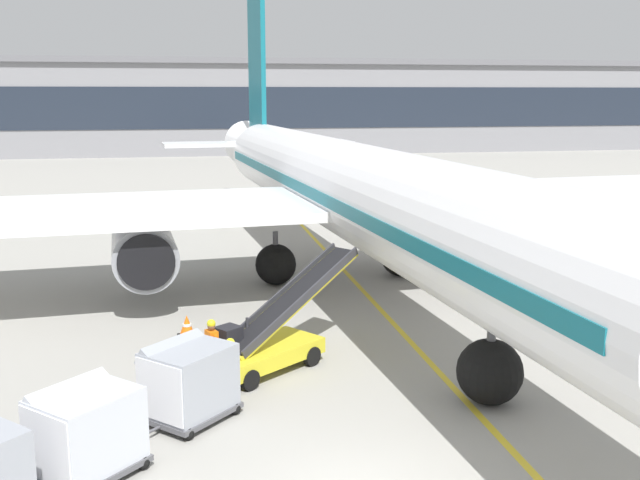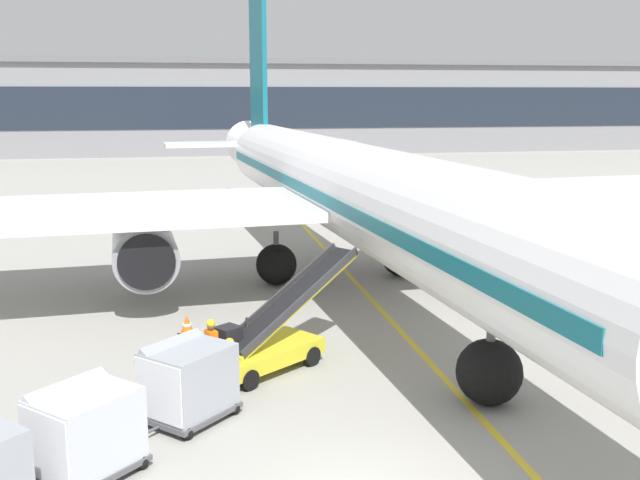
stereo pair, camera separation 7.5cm
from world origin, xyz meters
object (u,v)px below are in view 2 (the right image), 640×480
parked_airplane (348,190)px  safety_cone_engine_keepout (187,327)px  baggage_cart_lead (187,379)px  belt_loader (269,338)px  baggage_cart_second (84,429)px  ground_crew_by_loader (230,367)px  ground_crew_by_carts (212,346)px

parked_airplane → safety_cone_engine_keepout: bearing=-140.1°
baggage_cart_lead → safety_cone_engine_keepout: (0.02, 6.05, -0.65)m
parked_airplane → baggage_cart_lead: parked_airplane is taller
belt_loader → baggage_cart_second: bearing=-129.4°
ground_crew_by_loader → safety_cone_engine_keepout: (-1.02, 5.46, -0.64)m
parked_airplane → safety_cone_engine_keepout: parked_airplane is taller
belt_loader → ground_crew_by_carts: 1.79m
ground_crew_by_carts → ground_crew_by_loader: bearing=-76.4°
belt_loader → ground_crew_by_carts: size_ratio=2.85×
parked_airplane → belt_loader: (-4.11, -8.41, -3.00)m
parked_airplane → safety_cone_engine_keepout: 9.01m
belt_loader → ground_crew_by_carts: belt_loader is taller
belt_loader → baggage_cart_second: size_ratio=1.95×
baggage_cart_lead → safety_cone_engine_keepout: bearing=89.8°
baggage_cart_second → safety_cone_engine_keepout: baggage_cart_second is taller
baggage_cart_second → belt_loader: bearing=50.6°
belt_loader → baggage_cart_second: 6.81m
parked_airplane → ground_crew_by_carts: 11.18m
baggage_cart_lead → ground_crew_by_carts: size_ratio=1.46×
baggage_cart_second → ground_crew_by_loader: baggage_cart_second is taller
baggage_cart_lead → baggage_cart_second: bearing=-131.8°
belt_loader → ground_crew_by_loader: (-1.23, -2.37, 0.13)m
ground_crew_by_carts → safety_cone_engine_keepout: bearing=99.4°
parked_airplane → ground_crew_by_carts: bearing=-122.0°
ground_crew_by_loader → ground_crew_by_carts: (-0.39, 1.62, 0.00)m
parked_airplane → ground_crew_by_loader: size_ratio=26.40×
baggage_cart_second → ground_crew_by_loader: 4.23m
baggage_cart_second → baggage_cart_lead: bearing=48.2°
ground_crew_by_carts → safety_cone_engine_keepout: size_ratio=2.40×
parked_airplane → belt_loader: bearing=-116.0°
safety_cone_engine_keepout → ground_crew_by_carts: bearing=-80.6°
belt_loader → safety_cone_engine_keepout: bearing=126.1°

